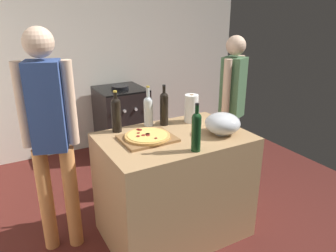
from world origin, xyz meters
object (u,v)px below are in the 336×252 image
(person_in_red, at_px, (232,105))
(wine_bottle_dark, at_px, (196,130))
(pizza, at_px, (147,136))
(stove, at_px, (122,120))
(paper_towel_roll, at_px, (191,108))
(wine_bottle_green, at_px, (148,109))
(mixing_bowl, at_px, (223,124))
(wine_bottle_clear, at_px, (164,107))
(wine_bottle_amber, at_px, (116,113))
(person_in_stripes, at_px, (50,130))

(person_in_red, bearing_deg, wine_bottle_dark, -141.91)
(pizza, bearing_deg, stove, 75.16)
(paper_towel_roll, bearing_deg, pizza, -160.09)
(paper_towel_roll, height_order, person_in_red, person_in_red)
(wine_bottle_dark, bearing_deg, pizza, 120.84)
(wine_bottle_green, height_order, person_in_red, person_in_red)
(mixing_bowl, distance_m, paper_towel_roll, 0.37)
(wine_bottle_green, bearing_deg, stove, 77.88)
(stove, bearing_deg, wine_bottle_clear, -97.22)
(mixing_bowl, relative_size, wine_bottle_amber, 0.83)
(person_in_red, bearing_deg, mixing_bowl, -135.19)
(paper_towel_roll, bearing_deg, wine_bottle_green, 165.38)
(mixing_bowl, xyz_separation_m, wine_bottle_green, (-0.42, 0.46, 0.05))
(mixing_bowl, relative_size, wine_bottle_green, 0.82)
(paper_towel_roll, bearing_deg, wine_bottle_amber, 171.97)
(wine_bottle_amber, bearing_deg, person_in_red, 4.49)
(mixing_bowl, height_order, wine_bottle_dark, wine_bottle_dark)
(pizza, bearing_deg, mixing_bowl, -17.49)
(mixing_bowl, bearing_deg, wine_bottle_clear, 126.09)
(paper_towel_roll, xyz_separation_m, person_in_stripes, (-1.17, 0.07, -0.00))
(mixing_bowl, xyz_separation_m, person_in_red, (0.56, 0.56, -0.08))
(wine_bottle_clear, height_order, wine_bottle_green, wine_bottle_clear)
(mixing_bowl, xyz_separation_m, wine_bottle_dark, (-0.36, -0.17, 0.07))
(paper_towel_roll, height_order, stove, paper_towel_roll)
(wine_bottle_dark, xyz_separation_m, wine_bottle_green, (-0.06, 0.63, -0.01))
(pizza, height_order, wine_bottle_clear, wine_bottle_clear)
(pizza, bearing_deg, paper_towel_roll, 19.91)
(paper_towel_roll, bearing_deg, person_in_red, 17.28)
(wine_bottle_green, bearing_deg, person_in_stripes, -178.34)
(person_in_red, bearing_deg, stove, 116.07)
(wine_bottle_dark, bearing_deg, mixing_bowl, 24.69)
(wine_bottle_green, xyz_separation_m, person_in_red, (0.98, 0.10, -0.13))
(wine_bottle_clear, xyz_separation_m, person_in_stripes, (-0.92, 0.03, -0.04))
(wine_bottle_clear, relative_size, wine_bottle_green, 1.02)
(mixing_bowl, relative_size, wine_bottle_clear, 0.80)
(mixing_bowl, bearing_deg, wine_bottle_amber, 147.03)
(person_in_stripes, bearing_deg, stove, 53.12)
(stove, relative_size, person_in_stripes, 0.53)
(paper_towel_roll, distance_m, stove, 1.66)
(mixing_bowl, height_order, paper_towel_roll, paper_towel_roll)
(wine_bottle_green, xyz_separation_m, stove, (0.31, 1.46, -0.60))
(wine_bottle_green, bearing_deg, wine_bottle_amber, -179.22)
(pizza, height_order, paper_towel_roll, paper_towel_roll)
(pizza, distance_m, wine_bottle_amber, 0.33)
(mixing_bowl, relative_size, stove, 0.31)
(person_in_stripes, bearing_deg, mixing_bowl, -19.75)
(paper_towel_roll, distance_m, wine_bottle_dark, 0.62)
(wine_bottle_amber, height_order, person_in_red, person_in_red)
(person_in_red, bearing_deg, wine_bottle_amber, -175.51)
(pizza, distance_m, wine_bottle_dark, 0.42)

